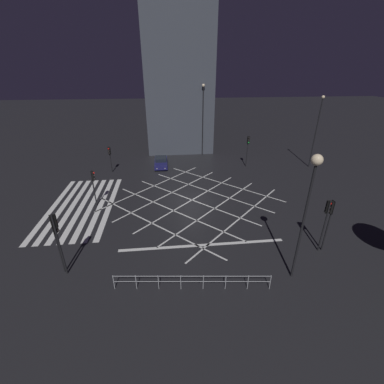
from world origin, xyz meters
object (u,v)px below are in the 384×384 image
at_px(street_lamp_far, 203,112).
at_px(traffic_light_median_south, 93,181).
at_px(traffic_light_se_cross, 57,235).
at_px(traffic_light_ne_main, 326,215).
at_px(street_lamp_east, 311,188).
at_px(traffic_light_ne_cross, 329,216).
at_px(traffic_light_se_main, 57,233).
at_px(traffic_light_sw_main, 110,154).
at_px(traffic_light_nw_main, 248,145).
at_px(waiting_car, 161,162).
at_px(street_lamp_west, 317,124).

bearing_deg(street_lamp_far, traffic_light_median_south, -39.87).
xyz_separation_m(traffic_light_median_south, traffic_light_se_cross, (9.21, -0.03, 0.32)).
distance_m(traffic_light_se_cross, traffic_light_ne_main, 17.82).
distance_m(traffic_light_ne_main, street_lamp_east, 5.21).
bearing_deg(traffic_light_ne_main, street_lamp_east, 127.10).
bearing_deg(traffic_light_se_cross, traffic_light_ne_cross, 1.04).
relative_size(traffic_light_se_main, street_lamp_east, 0.54).
bearing_deg(traffic_light_sw_main, traffic_light_median_south, 0.81).
distance_m(traffic_light_nw_main, traffic_light_ne_cross, 18.08).
bearing_deg(waiting_car, traffic_light_nw_main, 82.68).
xyz_separation_m(traffic_light_nw_main, traffic_light_se_cross, (18.41, -17.82, -0.09)).
relative_size(traffic_light_ne_main, street_lamp_east, 0.50).
height_order(traffic_light_nw_main, street_lamp_west, street_lamp_west).
relative_size(traffic_light_se_cross, waiting_car, 0.93).
distance_m(traffic_light_median_south, street_lamp_west, 27.80).
distance_m(street_lamp_east, waiting_car, 24.15).
relative_size(street_lamp_west, waiting_car, 2.11).
height_order(street_lamp_east, street_lamp_far, street_lamp_far).
distance_m(traffic_light_median_south, traffic_light_ne_main, 19.86).
xyz_separation_m(street_lamp_east, waiting_car, (-21.89, -8.43, -5.75)).
relative_size(traffic_light_sw_main, traffic_light_se_cross, 0.83).
height_order(traffic_light_median_south, traffic_light_se_main, traffic_light_se_main).
xyz_separation_m(street_lamp_west, street_lamp_far, (-6.81, -13.79, 0.69)).
bearing_deg(waiting_car, street_lamp_east, 21.06).
distance_m(traffic_light_ne_cross, waiting_car, 22.96).
bearing_deg(traffic_light_nw_main, traffic_light_ne_cross, 0.61).
relative_size(traffic_light_ne_main, street_lamp_far, 0.40).
relative_size(traffic_light_nw_main, traffic_light_se_main, 0.94).
distance_m(traffic_light_se_main, waiting_car, 21.07).
xyz_separation_m(traffic_light_se_main, street_lamp_east, (1.90, 14.57, 3.17)).
distance_m(traffic_light_median_south, street_lamp_east, 18.82).
height_order(traffic_light_nw_main, street_lamp_far, street_lamp_far).
xyz_separation_m(traffic_light_nw_main, waiting_car, (-1.49, -11.58, -2.41)).
height_order(traffic_light_ne_cross, street_lamp_east, street_lamp_east).
bearing_deg(street_lamp_east, street_lamp_west, 148.92).
relative_size(traffic_light_sw_main, traffic_light_nw_main, 0.80).
bearing_deg(waiting_car, street_lamp_far, 124.47).
height_order(traffic_light_median_south, traffic_light_ne_main, traffic_light_ne_main).
distance_m(traffic_light_sw_main, street_lamp_east, 25.32).
distance_m(traffic_light_ne_main, waiting_car, 22.81).
bearing_deg(street_lamp_east, traffic_light_sw_main, -143.82).
bearing_deg(waiting_car, traffic_light_sw_main, -75.02).
bearing_deg(street_lamp_west, traffic_light_median_south, -72.64).
height_order(traffic_light_ne_cross, street_lamp_far, street_lamp_far).
height_order(traffic_light_se_main, waiting_car, traffic_light_se_main).
bearing_deg(traffic_light_ne_cross, traffic_light_se_cross, 1.04).
relative_size(traffic_light_ne_cross, traffic_light_ne_main, 1.00).
distance_m(traffic_light_ne_cross, street_lamp_east, 5.30).
bearing_deg(traffic_light_se_main, traffic_light_ne_main, -88.44).
relative_size(traffic_light_ne_cross, traffic_light_se_cross, 1.01).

